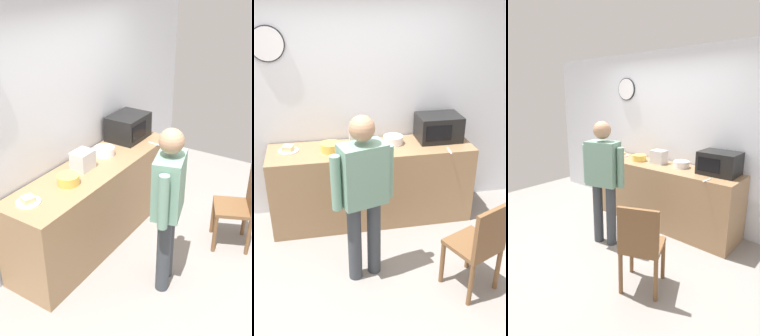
% 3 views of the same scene
% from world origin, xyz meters
% --- Properties ---
extents(ground_plane, '(6.00, 6.00, 0.00)m').
position_xyz_m(ground_plane, '(0.00, 0.00, 0.00)').
color(ground_plane, gray).
extents(back_wall, '(5.40, 0.13, 2.60)m').
position_xyz_m(back_wall, '(-0.00, 1.60, 1.30)').
color(back_wall, silver).
rests_on(back_wall, ground_plane).
extents(kitchen_counter, '(2.32, 0.62, 0.93)m').
position_xyz_m(kitchen_counter, '(0.15, 1.22, 0.46)').
color(kitchen_counter, '#93704C').
rests_on(kitchen_counter, ground_plane).
extents(microwave, '(0.50, 0.39, 0.30)m').
position_xyz_m(microwave, '(0.97, 1.32, 1.08)').
color(microwave, black).
rests_on(microwave, kitchen_counter).
extents(sandwich_plate, '(0.22, 0.22, 0.07)m').
position_xyz_m(sandwich_plate, '(-0.77, 1.28, 0.95)').
color(sandwich_plate, white).
rests_on(sandwich_plate, kitchen_counter).
extents(salad_bowl, '(0.23, 0.23, 0.09)m').
position_xyz_m(salad_bowl, '(0.41, 1.28, 0.97)').
color(salad_bowl, white).
rests_on(salad_bowl, kitchen_counter).
extents(cereal_bowl, '(0.22, 0.22, 0.10)m').
position_xyz_m(cereal_bowl, '(-0.31, 1.20, 0.97)').
color(cereal_bowl, gold).
rests_on(cereal_bowl, kitchen_counter).
extents(toaster, '(0.22, 0.18, 0.20)m').
position_xyz_m(toaster, '(0.02, 1.28, 1.03)').
color(toaster, silver).
rests_on(toaster, kitchen_counter).
extents(fork_utensil, '(0.17, 0.07, 0.01)m').
position_xyz_m(fork_utensil, '(0.09, 1.48, 0.93)').
color(fork_utensil, silver).
rests_on(fork_utensil, kitchen_counter).
extents(spoon_utensil, '(0.04, 0.17, 0.01)m').
position_xyz_m(spoon_utensil, '(0.98, 0.96, 0.93)').
color(spoon_utensil, silver).
rests_on(spoon_utensil, kitchen_counter).
extents(person_standing, '(0.57, 0.34, 1.63)m').
position_xyz_m(person_standing, '(-0.09, 0.24, 0.95)').
color(person_standing, '#343940').
rests_on(person_standing, ground_plane).
extents(wooden_chair, '(0.53, 0.53, 0.94)m').
position_xyz_m(wooden_chair, '(0.88, -0.17, 0.52)').
color(wooden_chair, brown).
rests_on(wooden_chair, ground_plane).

